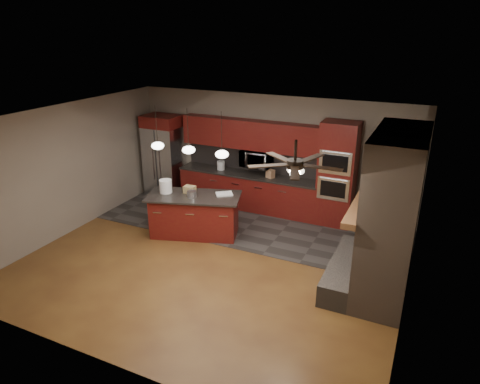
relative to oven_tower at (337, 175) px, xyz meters
The scene contains 22 objects.
ground 3.40m from the oven_tower, 122.27° to the right, with size 7.00×7.00×0.00m, color brown.
ceiling 3.57m from the oven_tower, 122.27° to the right, with size 7.00×6.00×0.02m, color white.
back_wall 1.74m from the oven_tower, 169.75° to the left, with size 7.00×0.02×2.80m, color slate.
right_wall 3.25m from the oven_tower, 56.24° to the right, with size 0.02×6.00×2.80m, color slate.
left_wall 5.86m from the oven_tower, 152.62° to the right, with size 0.02×6.00×2.80m, color slate.
slate_tile_patch 2.26m from the oven_tower, 152.30° to the right, with size 7.00×2.40×0.01m, color #363331.
fireplace_column 2.66m from the oven_tower, 59.73° to the right, with size 1.30×2.10×2.80m.
back_cabinetry 2.20m from the oven_tower, behind, with size 3.59×0.64×2.20m.
oven_tower is the anchor object (origin of this frame).
microwave 1.98m from the oven_tower, behind, with size 0.73×0.41×0.50m, color silver.
refrigerator 4.58m from the oven_tower, behind, with size 0.93×0.75×2.16m.
kitchen_island 3.29m from the oven_tower, 144.66° to the right, with size 2.15×1.45×0.92m.
white_bucket 3.79m from the oven_tower, 148.99° to the right, with size 0.27×0.27×0.29m, color white.
paint_can 3.26m from the oven_tower, 143.34° to the right, with size 0.20×0.20×0.13m, color silver.
paint_tray 2.57m from the oven_tower, 143.03° to the right, with size 0.34×0.24×0.03m, color white.
cardboard_box 3.28m from the oven_tower, 147.66° to the right, with size 0.24×0.17×0.15m, color #947C4C.
counter_bucket 2.93m from the oven_tower, behind, with size 0.19×0.19×0.22m, color silver.
counter_box 1.58m from the oven_tower, behind, with size 0.18×0.14×0.20m, color #9D7351.
pendant_left 3.97m from the oven_tower, 149.26° to the right, with size 0.26×0.26×0.92m.
pendant_center 3.37m from the oven_tower, 142.53° to the right, with size 0.26×0.26×0.92m.
pendant_right 2.83m from the oven_tower, 132.87° to the right, with size 0.26×0.26×0.92m.
ceiling_fan 3.72m from the oven_tower, 88.36° to the right, with size 1.27×1.33×0.41m.
Camera 1 is at (3.54, -6.40, 4.28)m, focal length 32.00 mm.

